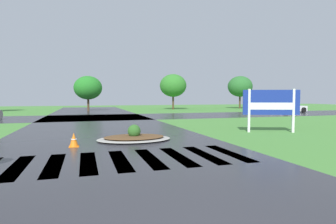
{
  "coord_description": "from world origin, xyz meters",
  "views": [
    {
      "loc": [
        -0.98,
        -2.58,
        1.86
      ],
      "look_at": [
        2.95,
        10.29,
        1.13
      ],
      "focal_mm": 29.38,
      "sensor_mm": 36.0,
      "label": 1
    }
  ],
  "objects_px": {
    "estate_billboard": "(271,104)",
    "car_blue_compact": "(288,107)",
    "traffic_cone": "(74,140)",
    "median_island": "(134,137)"
  },
  "relations": [
    {
      "from": "estate_billboard",
      "to": "car_blue_compact",
      "type": "distance_m",
      "value": 21.11
    },
    {
      "from": "estate_billboard",
      "to": "traffic_cone",
      "type": "bearing_deg",
      "value": 29.25
    },
    {
      "from": "median_island",
      "to": "traffic_cone",
      "type": "bearing_deg",
      "value": -159.5
    },
    {
      "from": "traffic_cone",
      "to": "median_island",
      "type": "bearing_deg",
      "value": 20.5
    },
    {
      "from": "estate_billboard",
      "to": "traffic_cone",
      "type": "distance_m",
      "value": 9.98
    },
    {
      "from": "car_blue_compact",
      "to": "traffic_cone",
      "type": "height_order",
      "value": "car_blue_compact"
    },
    {
      "from": "estate_billboard",
      "to": "median_island",
      "type": "xyz_separation_m",
      "value": [
        -7.36,
        -0.54,
        -1.36
      ]
    },
    {
      "from": "estate_billboard",
      "to": "traffic_cone",
      "type": "relative_size",
      "value": 5.21
    },
    {
      "from": "median_island",
      "to": "estate_billboard",
      "type": "bearing_deg",
      "value": 4.23
    },
    {
      "from": "estate_billboard",
      "to": "car_blue_compact",
      "type": "bearing_deg",
      "value": -112.17
    }
  ]
}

